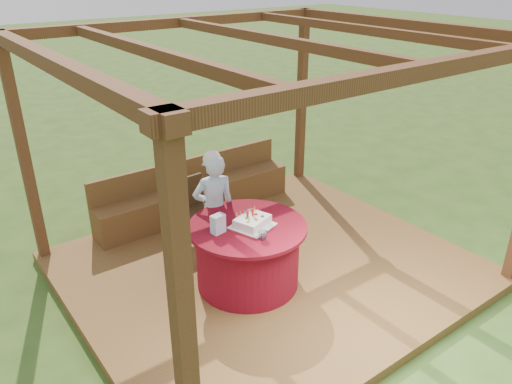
# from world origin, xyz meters

# --- Properties ---
(ground) EXTENTS (60.00, 60.00, 0.00)m
(ground) POSITION_xyz_m (0.00, 0.00, 0.00)
(ground) COLOR #2D4A18
(ground) RESTS_ON ground
(deck) EXTENTS (4.50, 4.00, 0.12)m
(deck) POSITION_xyz_m (0.00, 0.00, 0.06)
(deck) COLOR brown
(deck) RESTS_ON ground
(pergola) EXTENTS (4.50, 4.00, 2.72)m
(pergola) POSITION_xyz_m (0.00, 0.00, 2.41)
(pergola) COLOR brown
(pergola) RESTS_ON deck
(bench) EXTENTS (3.00, 0.42, 0.80)m
(bench) POSITION_xyz_m (0.00, 1.72, 0.38)
(bench) COLOR brown
(bench) RESTS_ON deck
(table) EXTENTS (1.31, 1.31, 0.75)m
(table) POSITION_xyz_m (-0.43, -0.16, 0.50)
(table) COLOR maroon
(table) RESTS_ON deck
(chair) EXTENTS (0.40, 0.40, 0.83)m
(chair) POSITION_xyz_m (-0.35, 1.15, 0.56)
(chair) COLOR #342210
(chair) RESTS_ON deck
(elderly_woman) EXTENTS (0.57, 0.45, 1.43)m
(elderly_woman) POSITION_xyz_m (-0.45, 0.48, 0.84)
(elderly_woman) COLOR #9AC2E5
(elderly_woman) RESTS_ON deck
(birthday_cake) EXTENTS (0.51, 0.51, 0.18)m
(birthday_cake) POSITION_xyz_m (-0.39, -0.21, 0.93)
(birthday_cake) COLOR white
(birthday_cake) RESTS_ON table
(gift_bag) EXTENTS (0.16, 0.11, 0.21)m
(gift_bag) POSITION_xyz_m (-0.77, -0.11, 0.98)
(gift_bag) COLOR #E292C6
(gift_bag) RESTS_ON table
(drinking_glass) EXTENTS (0.12, 0.12, 0.09)m
(drinking_glass) POSITION_xyz_m (-0.47, -0.51, 0.92)
(drinking_glass) COLOR white
(drinking_glass) RESTS_ON table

